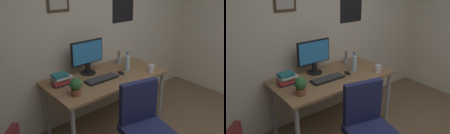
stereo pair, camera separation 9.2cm
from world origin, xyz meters
The scene contains 11 objects.
wall_back centered at (0.00, 2.15, 1.30)m, with size 4.40×0.10×2.60m.
desk centered at (-0.03, 1.69, 0.67)m, with size 1.53×0.77×0.75m.
office_chair centered at (-0.18, 0.89, 0.53)m, with size 0.58×0.58×0.95m.
monitor centered at (-0.17, 1.91, 0.99)m, with size 0.46×0.20×0.43m.
keyboard centered at (-0.16, 1.63, 0.76)m, with size 0.43×0.15×0.03m.
computer_mouse centered at (0.14, 1.62, 0.77)m, with size 0.06×0.11×0.04m.
water_bottle centered at (0.29, 1.66, 0.86)m, with size 0.07×0.07×0.25m.
coffee_mug_near centered at (0.50, 1.42, 0.80)m, with size 0.11×0.07×0.10m.
potted_plant centered at (-0.60, 1.49, 0.86)m, with size 0.13×0.13×0.19m.
pen_cup centered at (0.37, 1.92, 0.81)m, with size 0.07×0.07×0.20m.
book_stack_left centered at (-0.60, 1.83, 0.82)m, with size 0.23×0.16×0.14m.
Camera 1 is at (-1.70, -0.42, 1.92)m, focal length 37.07 mm.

